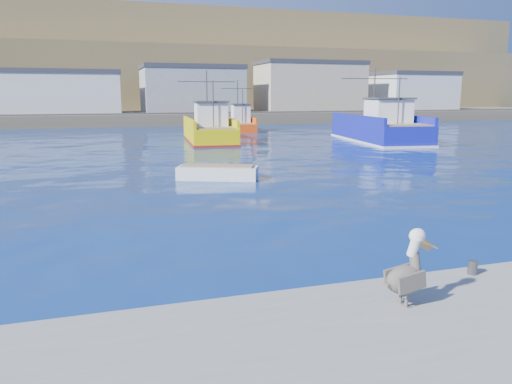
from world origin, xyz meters
The scene contains 9 objects.
ground centered at (0.00, 0.00, 0.00)m, with size 260.00×260.00×0.00m, color navy.
dock_bollards centered at (0.60, -3.40, 0.65)m, with size 36.20×0.20×0.30m.
far_shore centered at (0.00, 109.20, 8.98)m, with size 200.00×81.00×24.00m.
trawler_yellow_b centered at (5.38, 33.44, 1.04)m, with size 5.32×11.56×6.51m.
trawler_blue centered at (20.48, 29.05, 1.16)m, with size 6.74×14.10×6.80m.
boat_orange centered at (11.61, 45.40, 0.99)m, with size 3.87×7.57×5.96m.
skiff_mid centered at (1.31, 12.98, 0.28)m, with size 4.28×2.92×0.88m.
skiff_far centered at (24.33, 36.51, 0.31)m, with size 3.36×4.72×0.98m.
pelican centered at (0.74, -4.33, 1.11)m, with size 1.16×0.51×1.42m.
Camera 1 is at (-4.45, -11.62, 4.26)m, focal length 35.00 mm.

